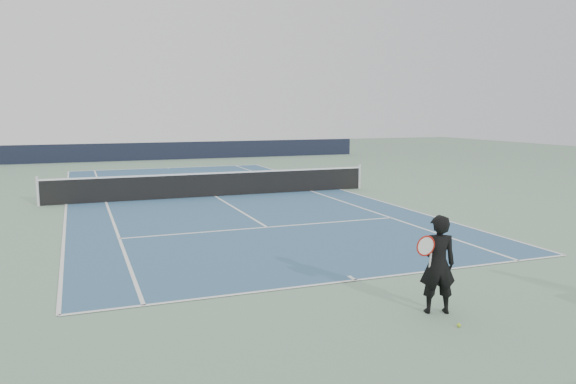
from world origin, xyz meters
name	(u,v)px	position (x,y,z in m)	size (l,w,h in m)	color
ground	(215,197)	(0.00, 0.00, 0.00)	(80.00, 80.00, 0.00)	gray
court_surface	(215,196)	(0.00, 0.00, 0.01)	(10.97, 23.77, 0.01)	#345C7D
tennis_net	(215,184)	(0.00, 0.00, 0.50)	(12.90, 0.10, 1.07)	silver
windscreen_far	(154,151)	(0.00, 17.88, 0.60)	(30.00, 0.25, 1.20)	black
tennis_player	(437,264)	(0.43, -13.94, 0.84)	(0.82, 0.62, 1.67)	black
tennis_ball	(459,325)	(0.38, -14.61, 0.03)	(0.07, 0.07, 0.07)	#AED62B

